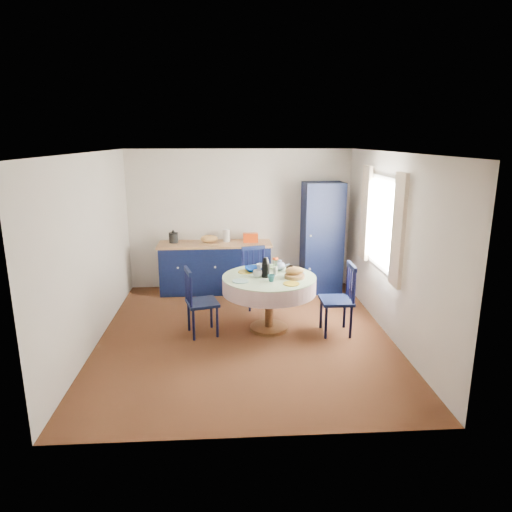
{
  "coord_description": "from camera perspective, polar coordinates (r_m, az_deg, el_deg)",
  "views": [
    {
      "loc": [
        -0.22,
        -5.9,
        2.67
      ],
      "look_at": [
        0.16,
        0.2,
        1.09
      ],
      "focal_mm": 32.0,
      "sensor_mm": 36.0,
      "label": 1
    }
  ],
  "objects": [
    {
      "name": "wall_left",
      "position": [
        6.32,
        -19.86,
        0.61
      ],
      "size": [
        0.02,
        4.5,
        2.5
      ],
      "primitive_type": "cube",
      "color": "beige",
      "rests_on": "floor"
    },
    {
      "name": "mug_b",
      "position": [
        6.16,
        1.93,
        -2.79
      ],
      "size": [
        0.1,
        0.1,
        0.09
      ],
      "primitive_type": "imported",
      "color": "#246068",
      "rests_on": "dining_table"
    },
    {
      "name": "wall_right",
      "position": [
        6.46,
        16.58,
        1.15
      ],
      "size": [
        0.02,
        4.5,
        2.5
      ],
      "primitive_type": "cube",
      "color": "beige",
      "rests_on": "floor"
    },
    {
      "name": "ceiling",
      "position": [
        5.91,
        -1.51,
        12.8
      ],
      "size": [
        4.5,
        4.5,
        0.0
      ],
      "primitive_type": "plane",
      "rotation": [
        3.14,
        0.0,
        0.0
      ],
      "color": "white",
      "rests_on": "wall_back"
    },
    {
      "name": "window",
      "position": [
        6.67,
        15.51,
        4.04
      ],
      "size": [
        0.1,
        1.74,
        1.45
      ],
      "color": "white",
      "rests_on": "wall_right"
    },
    {
      "name": "dining_table",
      "position": [
        6.44,
        1.72,
        -3.62
      ],
      "size": [
        1.32,
        1.32,
        1.08
      ],
      "color": "#522D17",
      "rests_on": "floor"
    },
    {
      "name": "pantry_cabinet",
      "position": [
        8.1,
        8.24,
        2.24
      ],
      "size": [
        0.71,
        0.52,
        1.95
      ],
      "rotation": [
        0.0,
        0.0,
        0.05
      ],
      "color": "black",
      "rests_on": "floor"
    },
    {
      "name": "wall_back",
      "position": [
        8.27,
        -2.05,
        4.57
      ],
      "size": [
        4.0,
        0.02,
        2.5
      ],
      "primitive_type": "cube",
      "color": "beige",
      "rests_on": "floor"
    },
    {
      "name": "cobalt_bowl",
      "position": [
        6.62,
        -0.26,
        -1.68
      ],
      "size": [
        0.27,
        0.27,
        0.07
      ],
      "primitive_type": "imported",
      "color": "navy",
      "rests_on": "dining_table"
    },
    {
      "name": "kitchen_counter",
      "position": [
        8.17,
        -5.1,
        -1.3
      ],
      "size": [
        1.99,
        0.64,
        1.13
      ],
      "rotation": [
        0.0,
        0.0,
        0.01
      ],
      "color": "black",
      "rests_on": "floor"
    },
    {
      "name": "floor",
      "position": [
        6.48,
        -1.36,
        -9.88
      ],
      "size": [
        4.5,
        4.5,
        0.0
      ],
      "primitive_type": "plane",
      "color": "black",
      "rests_on": "ground"
    },
    {
      "name": "chair_left",
      "position": [
        6.38,
        -7.11,
        -5.63
      ],
      "size": [
        0.51,
        0.52,
        0.97
      ],
      "rotation": [
        0.0,
        0.0,
        1.84
      ],
      "color": "black",
      "rests_on": "floor"
    },
    {
      "name": "chair_right",
      "position": [
        6.48,
        10.39,
        -5.27
      ],
      "size": [
        0.43,
        0.46,
        1.01
      ],
      "rotation": [
        0.0,
        0.0,
        -1.58
      ],
      "color": "black",
      "rests_on": "floor"
    },
    {
      "name": "mug_d",
      "position": [
        6.67,
        0.51,
        -1.4
      ],
      "size": [
        0.11,
        0.11,
        0.1
      ],
      "primitive_type": "imported",
      "color": "silver",
      "rests_on": "dining_table"
    },
    {
      "name": "mug_c",
      "position": [
        6.61,
        4.25,
        -1.62
      ],
      "size": [
        0.11,
        0.11,
        0.09
      ],
      "primitive_type": "imported",
      "color": "black",
      "rests_on": "dining_table"
    },
    {
      "name": "mug_a",
      "position": [
        6.34,
        0.2,
        -2.23
      ],
      "size": [
        0.13,
        0.13,
        0.1
      ],
      "primitive_type": "imported",
      "color": "silver",
      "rests_on": "dining_table"
    },
    {
      "name": "chair_far",
      "position": [
        7.41,
        0.01,
        -2.62
      ],
      "size": [
        0.53,
        0.51,
        0.98
      ],
      "rotation": [
        0.0,
        0.0,
        0.26
      ],
      "color": "black",
      "rests_on": "floor"
    }
  ]
}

